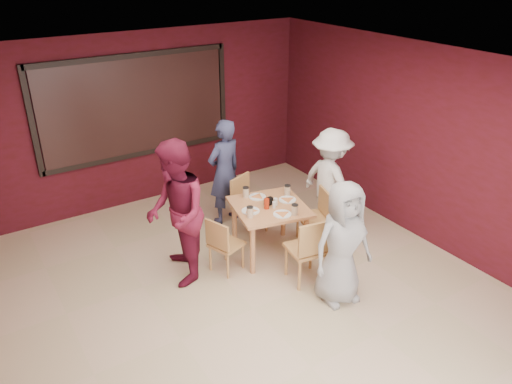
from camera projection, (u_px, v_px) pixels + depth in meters
floor at (253, 309)px, 6.00m from camera, size 7.00×7.00×0.00m
window_blinds at (136, 107)px, 7.88m from camera, size 3.00×0.02×1.50m
dining_table at (269, 211)px, 6.82m from camera, size 1.14×1.14×0.91m
chair_front at (309, 247)px, 6.24m from camera, size 0.52×0.52×0.94m
chair_back at (246, 202)px, 7.44m from camera, size 0.56×0.56×0.89m
chair_left at (223, 243)px, 6.50m from camera, size 0.49×0.49×0.79m
chair_right at (317, 213)px, 7.20m from camera, size 0.49×0.49×0.82m
diner_front at (342, 243)px, 5.85m from camera, size 0.81×0.58×1.57m
diner_back at (224, 172)px, 7.60m from camera, size 0.68×0.51×1.67m
diner_left at (176, 214)px, 6.17m from camera, size 0.96×1.09×1.89m
diner_right at (331, 182)px, 7.35m from camera, size 0.69×1.09×1.62m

